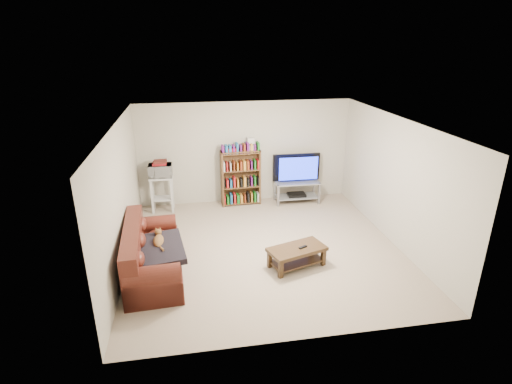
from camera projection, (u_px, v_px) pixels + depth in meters
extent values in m
plane|color=tan|center=(265.00, 248.00, 7.57)|extent=(5.00, 5.00, 0.00)
plane|color=white|center=(266.00, 123.00, 6.71)|extent=(5.00, 5.00, 0.00)
plane|color=beige|center=(245.00, 153.00, 9.44)|extent=(5.00, 0.00, 5.00)
plane|color=beige|center=(304.00, 261.00, 4.84)|extent=(5.00, 0.00, 5.00)
plane|color=beige|center=(120.00, 198.00, 6.75)|extent=(0.00, 5.00, 5.00)
plane|color=beige|center=(395.00, 181.00, 7.54)|extent=(0.00, 5.00, 5.00)
cube|color=#551F16|center=(154.00, 263.00, 6.71)|extent=(0.99, 2.07, 0.39)
cube|color=#551F16|center=(134.00, 252.00, 6.55)|extent=(0.38, 2.03, 0.84)
cube|color=#551F16|center=(154.00, 290.00, 5.88)|extent=(0.84, 0.29, 0.51)
cube|color=#551F16|center=(154.00, 236.00, 7.50)|extent=(0.84, 0.29, 0.51)
cube|color=black|center=(159.00, 249.00, 6.49)|extent=(0.92, 1.11, 0.18)
cube|color=#3B2714|center=(297.00, 249.00, 6.87)|extent=(1.09, 0.77, 0.06)
cube|color=#3B2714|center=(296.00, 261.00, 6.95)|extent=(0.98, 0.69, 0.03)
cube|color=#3B2714|center=(281.00, 270.00, 6.59)|extent=(0.09, 0.09, 0.30)
cube|color=#3B2714|center=(323.00, 257.00, 6.97)|extent=(0.09, 0.09, 0.30)
cube|color=#3B2714|center=(270.00, 259.00, 6.90)|extent=(0.09, 0.09, 0.30)
cube|color=#3B2714|center=(311.00, 248.00, 7.28)|extent=(0.09, 0.09, 0.30)
cube|color=black|center=(303.00, 247.00, 6.86)|extent=(0.16, 0.11, 0.02)
cube|color=#999EA3|center=(297.00, 182.00, 9.54)|extent=(1.06, 0.49, 0.03)
cube|color=#999EA3|center=(296.00, 196.00, 9.67)|extent=(1.01, 0.46, 0.02)
cube|color=gray|center=(278.00, 196.00, 9.36)|extent=(0.05, 0.05, 0.53)
cube|color=gray|center=(319.00, 194.00, 9.51)|extent=(0.05, 0.05, 0.53)
cube|color=gray|center=(275.00, 190.00, 9.75)|extent=(0.05, 0.05, 0.53)
cube|color=gray|center=(314.00, 188.00, 9.89)|extent=(0.05, 0.05, 0.53)
imported|color=black|center=(297.00, 168.00, 9.42)|extent=(1.14, 0.16, 0.66)
cube|color=black|center=(296.00, 195.00, 9.66)|extent=(0.43, 0.30, 0.06)
cube|color=#54361D|center=(222.00, 179.00, 9.29)|extent=(0.05, 0.29, 1.33)
cube|color=#54361D|center=(259.00, 176.00, 9.47)|extent=(0.05, 0.29, 1.33)
cube|color=#54361D|center=(240.00, 151.00, 9.15)|extent=(0.93, 0.33, 0.03)
cube|color=maroon|center=(231.00, 149.00, 9.09)|extent=(0.28, 0.22, 0.07)
cube|color=silver|center=(161.00, 177.00, 8.96)|extent=(0.52, 0.38, 0.04)
cube|color=silver|center=(163.00, 198.00, 9.14)|extent=(0.47, 0.34, 0.03)
cube|color=silver|center=(152.00, 197.00, 8.94)|extent=(0.05, 0.05, 0.79)
cube|color=silver|center=(172.00, 196.00, 9.00)|extent=(0.05, 0.05, 0.79)
cube|color=silver|center=(153.00, 193.00, 9.21)|extent=(0.05, 0.05, 0.79)
cube|color=silver|center=(172.00, 192.00, 9.28)|extent=(0.05, 0.05, 0.79)
imported|color=silver|center=(160.00, 171.00, 8.90)|extent=(0.51, 0.35, 0.28)
cube|color=maroon|center=(160.00, 163.00, 8.84)|extent=(0.30, 0.27, 0.05)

